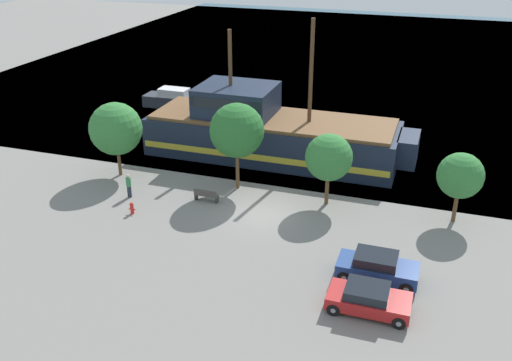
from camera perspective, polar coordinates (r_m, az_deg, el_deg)
The scene contains 13 objects.
ground_plane at distance 35.29m, azimuth 0.67°, elevation -3.31°, with size 160.00×160.00×0.00m, color gray.
water_surface at distance 76.04m, azimuth 11.20°, elevation 11.86°, with size 80.00×80.00×0.00m, color #33566B.
pirate_ship at distance 43.09m, azimuth 1.28°, elevation 4.92°, with size 20.04×6.01×10.44m.
moored_boat_dockside at distance 55.32m, azimuth -7.76°, elevation 7.95°, with size 6.91×2.01×1.82m.
parked_car_curb_front at distance 29.49m, azimuth 12.01°, elevation -8.50°, with size 4.01×1.86×1.48m.
parked_car_curb_mid at distance 27.40m, azimuth 11.18°, elevation -11.53°, with size 3.82×1.93×1.30m.
fire_hydrant at distance 35.91m, azimuth -12.31°, elevation -2.67°, with size 0.42×0.25×0.76m.
bench_promenade_east at distance 36.69m, azimuth -5.02°, elevation -1.49°, with size 1.57×0.45×0.85m.
pedestrian_walking_near at distance 37.86m, azimuth -12.60°, elevation -0.51°, with size 0.32×0.32×1.62m.
tree_row_east at distance 40.35m, azimuth -13.85°, elevation 5.04°, with size 3.64×3.64×5.28m.
tree_row_mideast at distance 36.99m, azimuth -1.93°, elevation 5.01°, with size 3.57×3.57×5.89m.
tree_row_midwest at distance 35.38m, azimuth 7.29°, elevation 2.30°, with size 2.95×2.95×4.69m.
tree_row_west at distance 35.19m, azimuth 19.76°, elevation 0.45°, with size 2.71×2.71×4.36m.
Camera 1 is at (9.52, -29.55, 16.77)m, focal length 40.00 mm.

